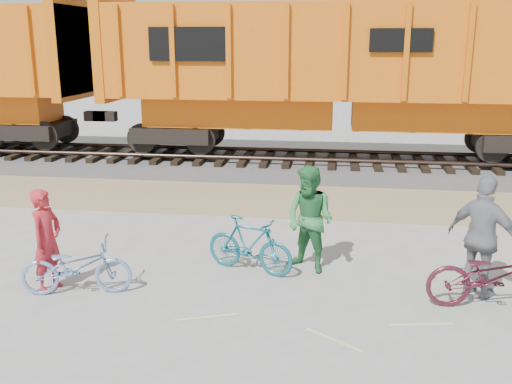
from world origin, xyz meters
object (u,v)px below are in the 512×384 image
person_man (310,220)px  person_woman (483,238)px  hopper_car_center (344,70)px  bicycle_blue (76,267)px  bicycle_teal (250,245)px  bicycle_maroon (494,276)px  person_solo (47,240)px

person_man → person_woman: bearing=16.9°
hopper_car_center → person_man: 8.14m
bicycle_blue → hopper_car_center: bearing=-36.8°
bicycle_teal → bicycle_maroon: size_ratio=0.84×
bicycle_maroon → person_solo: size_ratio=1.17×
bicycle_blue → person_solo: person_solo is taller
bicycle_blue → person_solo: bearing=65.6°
person_man → bicycle_blue: bearing=-126.6°
hopper_car_center → bicycle_maroon: 9.51m
hopper_car_center → person_woman: 9.00m
person_solo → person_man: (4.02, 1.34, 0.09)m
bicycle_teal → person_solo: 3.25m
person_man → bicycle_maroon: bearing=9.8°
bicycle_teal → bicycle_maroon: bicycle_maroon is taller
bicycle_teal → bicycle_maroon: bearing=-83.3°
bicycle_teal → person_man: bearing=-58.8°
bicycle_maroon → person_man: (-2.73, 1.07, 0.41)m
bicycle_blue → bicycle_maroon: bearing=-99.7°
bicycle_blue → person_woman: 6.23m
bicycle_blue → bicycle_teal: size_ratio=1.05×
bicycle_teal → person_woman: size_ratio=0.84×
bicycle_maroon → person_woman: 0.61m
bicycle_blue → bicycle_teal: bicycle_teal is taller
hopper_car_center → person_solo: size_ratio=8.54×
person_man → person_woman: person_woman is taller
bicycle_maroon → bicycle_teal: bearing=74.0°
bicycle_teal → bicycle_maroon: 3.83m
bicycle_teal → person_solo: person_solo is taller
bicycle_maroon → person_woman: person_woman is taller
bicycle_teal → bicycle_blue: bearing=136.0°
hopper_car_center → person_woman: hopper_car_center is taller
hopper_car_center → bicycle_teal: hopper_car_center is taller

